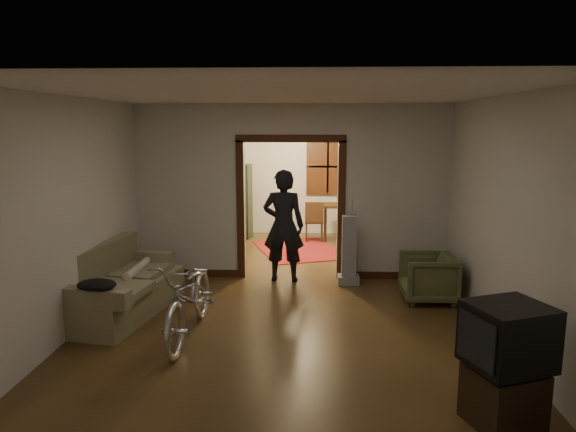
# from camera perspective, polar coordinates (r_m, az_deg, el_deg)

# --- Properties ---
(floor) EXTENTS (5.00, 8.50, 0.01)m
(floor) POSITION_cam_1_polar(r_m,az_deg,el_deg) (7.82, 0.10, -8.31)
(floor) COLOR #382512
(floor) RESTS_ON ground
(ceiling) EXTENTS (5.00, 8.50, 0.01)m
(ceiling) POSITION_cam_1_polar(r_m,az_deg,el_deg) (7.44, 0.11, 12.64)
(ceiling) COLOR white
(ceiling) RESTS_ON floor
(wall_back) EXTENTS (5.00, 0.02, 2.80)m
(wall_back) POSITION_cam_1_polar(r_m,az_deg,el_deg) (11.72, 1.00, 4.81)
(wall_back) COLOR beige
(wall_back) RESTS_ON floor
(wall_left) EXTENTS (0.02, 8.50, 2.80)m
(wall_left) POSITION_cam_1_polar(r_m,az_deg,el_deg) (8.01, -18.08, 1.92)
(wall_left) COLOR beige
(wall_left) RESTS_ON floor
(wall_right) EXTENTS (0.02, 8.50, 2.80)m
(wall_right) POSITION_cam_1_polar(r_m,az_deg,el_deg) (7.81, 18.77, 1.69)
(wall_right) COLOR beige
(wall_right) RESTS_ON floor
(partition_wall) EXTENTS (5.00, 0.14, 2.80)m
(partition_wall) POSITION_cam_1_polar(r_m,az_deg,el_deg) (8.24, 0.33, 2.63)
(partition_wall) COLOR beige
(partition_wall) RESTS_ON floor
(door_casing) EXTENTS (1.74, 0.20, 2.32)m
(door_casing) POSITION_cam_1_polar(r_m,az_deg,el_deg) (8.29, 0.32, 0.57)
(door_casing) COLOR #381C0C
(door_casing) RESTS_ON floor
(far_window) EXTENTS (0.98, 0.06, 1.28)m
(far_window) POSITION_cam_1_polar(r_m,az_deg,el_deg) (11.67, 4.45, 5.50)
(far_window) COLOR black
(far_window) RESTS_ON wall_back
(chandelier) EXTENTS (0.24, 0.24, 0.24)m
(chandelier) POSITION_cam_1_polar(r_m,az_deg,el_deg) (9.93, 0.73, 9.37)
(chandelier) COLOR #FFE0A5
(chandelier) RESTS_ON ceiling
(light_switch) EXTENTS (0.08, 0.01, 0.12)m
(light_switch) POSITION_cam_1_polar(r_m,az_deg,el_deg) (8.22, 7.64, 1.46)
(light_switch) COLOR silver
(light_switch) RESTS_ON partition_wall
(sofa) EXTENTS (1.20, 2.08, 0.90)m
(sofa) POSITION_cam_1_polar(r_m,az_deg,el_deg) (7.14, -17.92, -6.82)
(sofa) COLOR #726F4C
(sofa) RESTS_ON floor
(rolled_paper) EXTENTS (0.11, 0.85, 0.11)m
(rolled_paper) POSITION_cam_1_polar(r_m,az_deg,el_deg) (7.35, -16.40, -5.60)
(rolled_paper) COLOR beige
(rolled_paper) RESTS_ON sofa
(jacket) EXTENTS (0.44, 0.33, 0.13)m
(jacket) POSITION_cam_1_polar(r_m,az_deg,el_deg) (6.25, -20.50, -7.17)
(jacket) COLOR black
(jacket) RESTS_ON sofa
(bicycle) EXTENTS (0.68, 1.87, 0.97)m
(bicycle) POSITION_cam_1_polar(r_m,az_deg,el_deg) (6.18, -10.81, -8.77)
(bicycle) COLOR silver
(bicycle) RESTS_ON floor
(armchair) EXTENTS (0.74, 0.72, 0.67)m
(armchair) POSITION_cam_1_polar(r_m,az_deg,el_deg) (7.58, 15.28, -6.62)
(armchair) COLOR #4E5730
(armchair) RESTS_ON floor
(tv_stand) EXTENTS (0.67, 0.64, 0.48)m
(tv_stand) POSITION_cam_1_polar(r_m,az_deg,el_deg) (4.84, 22.81, -18.02)
(tv_stand) COLOR black
(tv_stand) RESTS_ON floor
(crt_tv) EXTENTS (0.75, 0.72, 0.52)m
(crt_tv) POSITION_cam_1_polar(r_m,az_deg,el_deg) (4.62, 23.27, -12.12)
(crt_tv) COLOR black
(crt_tv) RESTS_ON tv_stand
(vacuum) EXTENTS (0.37, 0.31, 1.09)m
(vacuum) POSITION_cam_1_polar(r_m,az_deg,el_deg) (8.07, 6.79, -3.77)
(vacuum) COLOR gray
(vacuum) RESTS_ON floor
(person) EXTENTS (0.68, 0.47, 1.79)m
(person) POSITION_cam_1_polar(r_m,az_deg,el_deg) (8.11, -0.51, -1.09)
(person) COLOR black
(person) RESTS_ON floor
(oriental_rug) EXTENTS (2.02, 2.31, 0.01)m
(oriental_rug) POSITION_cam_1_polar(r_m,az_deg,el_deg) (10.28, 1.23, -3.79)
(oriental_rug) COLOR maroon
(oriental_rug) RESTS_ON floor
(locker) EXTENTS (0.91, 0.65, 1.64)m
(locker) POSITION_cam_1_polar(r_m,az_deg,el_deg) (11.33, -6.31, 1.63)
(locker) COLOR #232F1C
(locker) RESTS_ON floor
(globe) EXTENTS (0.27, 0.27, 0.27)m
(globe) POSITION_cam_1_polar(r_m,az_deg,el_deg) (11.23, -6.42, 7.29)
(globe) COLOR #1E5972
(globe) RESTS_ON locker
(desk) EXTENTS (1.18, 0.87, 0.78)m
(desk) POSITION_cam_1_polar(r_m,az_deg,el_deg) (11.15, 6.61, -0.75)
(desk) COLOR black
(desk) RESTS_ON floor
(desk_chair) EXTENTS (0.48, 0.48, 0.88)m
(desk_chair) POSITION_cam_1_polar(r_m,az_deg,el_deg) (11.02, 2.93, -0.58)
(desk_chair) COLOR black
(desk_chair) RESTS_ON floor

